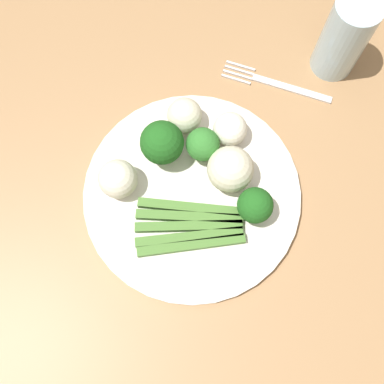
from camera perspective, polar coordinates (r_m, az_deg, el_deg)
name	(u,v)px	position (r m, az deg, el deg)	size (l,w,h in m)	color
ground_plane	(199,292)	(1.35, 0.86, -12.22)	(6.00, 6.00, 0.02)	#B7A88E
dining_table	(205,258)	(0.71, 1.62, -8.23)	(1.24, 0.99, 0.73)	#9E754C
plate	(192,195)	(0.62, 0.00, -0.33)	(0.29, 0.29, 0.01)	silver
asparagus_bundle	(190,226)	(0.60, -0.26, -4.28)	(0.11, 0.15, 0.01)	#47752D
broccoli_near_center	(162,143)	(0.60, -3.73, 6.08)	(0.06, 0.06, 0.07)	#4C7F2B
broccoli_back	(203,145)	(0.61, 1.33, 5.89)	(0.04, 0.04, 0.05)	#609E3D
broccoli_front_left	(255,206)	(0.58, 7.81, -1.67)	(0.05, 0.05, 0.06)	#4C7F2B
cauliflower_back_right	(118,179)	(0.60, -9.17, 1.61)	(0.05, 0.05, 0.05)	silver
cauliflower_right	(230,169)	(0.60, 4.77, 2.83)	(0.06, 0.06, 0.06)	beige
cauliflower_edge	(230,129)	(0.63, 4.73, 7.76)	(0.05, 0.05, 0.05)	white
cauliflower_left	(185,115)	(0.63, -0.93, 9.47)	(0.05, 0.05, 0.05)	beige
fork	(275,84)	(0.71, 10.24, 13.05)	(0.03, 0.17, 0.00)	silver
water_glass	(344,37)	(0.70, 18.34, 17.72)	(0.06, 0.06, 0.13)	silver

